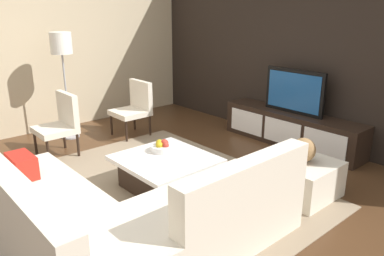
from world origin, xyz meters
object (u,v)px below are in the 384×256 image
(media_console, at_px, (291,129))
(sectional_couch, at_px, (116,217))
(coffee_table, at_px, (166,172))
(floor_lamp, at_px, (62,50))
(fruit_bowl, at_px, (162,147))
(television, at_px, (294,91))
(ottoman, at_px, (301,178))
(accent_chair_near, at_px, (61,121))
(decorative_ball, at_px, (303,150))
(accent_chair_far, at_px, (135,105))

(media_console, bearing_deg, sectional_couch, -81.31)
(coffee_table, distance_m, floor_lamp, 2.70)
(coffee_table, xyz_separation_m, fruit_bowl, (-0.18, 0.10, 0.23))
(television, height_order, floor_lamp, floor_lamp)
(sectional_couch, relative_size, ottoman, 3.39)
(sectional_couch, height_order, accent_chair_near, accent_chair_near)
(decorative_ball, bearing_deg, television, 128.17)
(coffee_table, bearing_deg, sectional_couch, -58.83)
(accent_chair_far, bearing_deg, accent_chair_near, -84.23)
(coffee_table, xyz_separation_m, accent_chair_near, (-1.79, -0.44, 0.29))
(floor_lamp, bearing_deg, fruit_bowl, 3.88)
(accent_chair_near, bearing_deg, ottoman, 34.93)
(sectional_couch, height_order, fruit_bowl, sectional_couch)
(coffee_table, height_order, accent_chair_far, accent_chair_far)
(ottoman, bearing_deg, sectional_couch, -103.99)
(media_console, xyz_separation_m, accent_chair_far, (-1.96, -1.48, 0.24))
(ottoman, xyz_separation_m, accent_chair_far, (-2.97, -0.20, 0.29))
(floor_lamp, xyz_separation_m, accent_chair_far, (0.57, 0.87, -0.89))
(fruit_bowl, bearing_deg, accent_chair_far, 156.80)
(floor_lamp, relative_size, decorative_ball, 6.23)
(sectional_couch, distance_m, ottoman, 2.08)
(television, xyz_separation_m, sectional_couch, (0.50, -3.29, -0.53))
(television, relative_size, decorative_ball, 3.65)
(decorative_ball, bearing_deg, coffee_table, -137.35)
(ottoman, bearing_deg, media_console, 128.18)
(media_console, relative_size, floor_lamp, 1.34)
(media_console, xyz_separation_m, fruit_bowl, (-0.28, -2.20, 0.18))
(television, height_order, accent_chair_far, television)
(ottoman, bearing_deg, decorative_ball, 0.00)
(coffee_table, relative_size, accent_chair_far, 1.16)
(television, relative_size, accent_chair_near, 1.10)
(accent_chair_far, bearing_deg, coffee_table, -21.17)
(fruit_bowl, height_order, decorative_ball, decorative_ball)
(fruit_bowl, bearing_deg, television, 82.70)
(ottoman, relative_size, decorative_ball, 2.66)
(sectional_couch, xyz_separation_m, accent_chair_near, (-2.40, 0.56, 0.20))
(sectional_couch, relative_size, accent_chair_near, 2.73)
(accent_chair_near, distance_m, fruit_bowl, 1.70)
(television, xyz_separation_m, floor_lamp, (-2.53, -2.35, 0.56))
(coffee_table, bearing_deg, accent_chair_far, 156.23)
(fruit_bowl, xyz_separation_m, decorative_ball, (1.29, 0.92, 0.10))
(accent_chair_near, xyz_separation_m, ottoman, (2.90, 1.45, -0.29))
(ottoman, xyz_separation_m, decorative_ball, (0.00, 0.00, 0.33))
(media_console, distance_m, ottoman, 1.63)
(sectional_couch, bearing_deg, accent_chair_far, 143.61)
(media_console, xyz_separation_m, floor_lamp, (-2.53, -2.35, 1.13))
(floor_lamp, bearing_deg, coffee_table, 1.25)
(media_console, height_order, coffee_table, media_console)
(television, distance_m, accent_chair_far, 2.48)
(television, xyz_separation_m, coffee_table, (-0.10, -2.30, -0.62))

